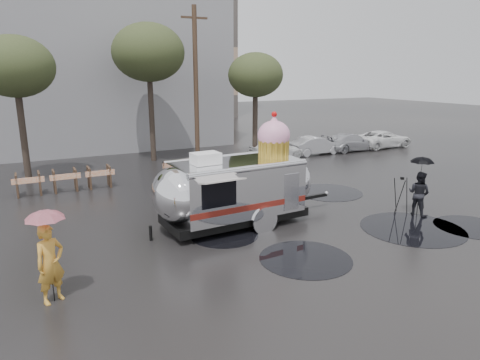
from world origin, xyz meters
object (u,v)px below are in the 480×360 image
person_right (419,193)px  tripod (401,192)px  person_left (50,264)px  airstream_trailer (237,186)px

person_right → tripod: person_right is taller
person_left → tripod: bearing=-23.7°
airstream_trailer → person_right: size_ratio=4.41×
airstream_trailer → person_left: (-6.27, -2.76, -0.45)m
airstream_trailer → person_right: bearing=-21.6°
person_left → person_right: size_ratio=1.13×
airstream_trailer → person_right: (6.51, -2.26, -0.56)m
person_left → person_right: person_left is taller
person_right → airstream_trailer: bearing=56.6°
person_left → airstream_trailer: bearing=-4.5°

